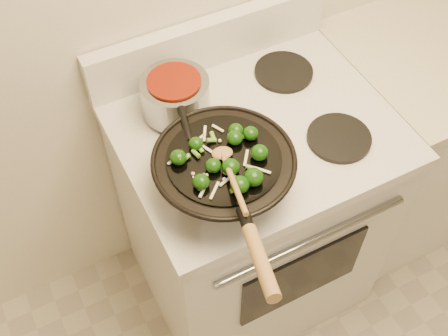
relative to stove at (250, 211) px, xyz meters
name	(u,v)px	position (x,y,z in m)	size (l,w,h in m)	color
stove	(250,211)	(0.00, 0.00, 0.00)	(0.78, 0.67, 1.08)	silver
counter_unit	(421,132)	(0.78, 0.03, -0.01)	(0.76, 0.62, 0.91)	white
wok	(224,171)	(-0.18, -0.16, 0.52)	(0.36, 0.59, 0.20)	black
stirfry	(229,159)	(-0.18, -0.17, 0.59)	(0.24, 0.24, 0.04)	#113908
wooden_spoon	(229,169)	(-0.19, -0.21, 0.60)	(0.09, 0.24, 0.06)	#A1753F
saucepan	(175,96)	(-0.18, 0.15, 0.52)	(0.19, 0.31, 0.11)	gray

